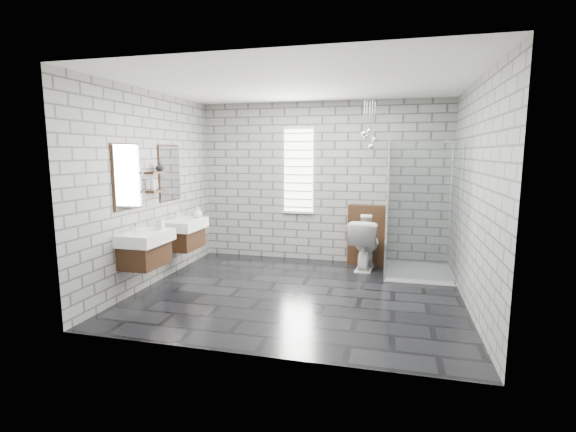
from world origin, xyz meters
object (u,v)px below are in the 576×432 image
at_px(vanity_right, 182,226).
at_px(cistern_panel, 366,235).
at_px(toilet, 365,244).
at_px(vanity_left, 143,239).
at_px(shower_enclosure, 413,243).

xyz_separation_m(vanity_right, cistern_panel, (2.69, 1.26, -0.26)).
xyz_separation_m(cistern_panel, toilet, (0.00, -0.25, -0.10)).
bearing_deg(vanity_left, shower_enclosure, 27.51).
bearing_deg(toilet, vanity_left, 42.17).
height_order(vanity_right, shower_enclosure, shower_enclosure).
relative_size(vanity_left, shower_enclosure, 0.77).
height_order(shower_enclosure, toilet, shower_enclosure).
relative_size(vanity_left, cistern_panel, 1.57).
height_order(cistern_panel, toilet, cistern_panel).
distance_m(cistern_panel, shower_enclosure, 0.89).
relative_size(cistern_panel, shower_enclosure, 0.49).
relative_size(vanity_right, toilet, 1.96).
bearing_deg(cistern_panel, toilet, -90.00).
relative_size(vanity_left, toilet, 1.96).
xyz_separation_m(vanity_right, shower_enclosure, (3.41, 0.74, -0.25)).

